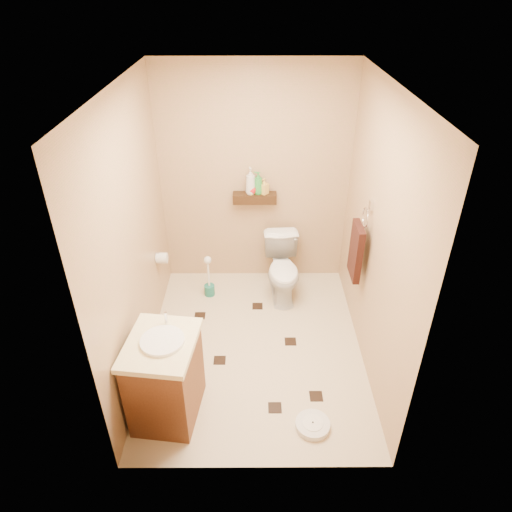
{
  "coord_description": "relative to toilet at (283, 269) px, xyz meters",
  "views": [
    {
      "loc": [
        -0.01,
        -3.23,
        3.07
      ],
      "look_at": [
        0.01,
        0.25,
        0.87
      ],
      "focal_mm": 32.0,
      "sensor_mm": 36.0,
      "label": 1
    }
  ],
  "objects": [
    {
      "name": "vanity",
      "position": [
        -1.0,
        -1.57,
        0.05
      ],
      "size": [
        0.58,
        0.67,
        0.87
      ],
      "rotation": [
        0.0,
        0.0,
        -0.13
      ],
      "color": "brown",
      "rests_on": "ground"
    },
    {
      "name": "toilet",
      "position": [
        0.0,
        0.0,
        0.0
      ],
      "size": [
        0.42,
        0.68,
        0.67
      ],
      "primitive_type": "imported",
      "rotation": [
        0.0,
        0.0,
        0.06
      ],
      "color": "white",
      "rests_on": "ground"
    },
    {
      "name": "ceiling",
      "position": [
        -0.3,
        -0.83,
        2.07
      ],
      "size": [
        2.0,
        2.5,
        0.02
      ],
      "primitive_type": "cube",
      "color": "white",
      "rests_on": "wall_back"
    },
    {
      "name": "bottle_b",
      "position": [
        -0.34,
        0.34,
        0.81
      ],
      "size": [
        0.1,
        0.1,
        0.15
      ],
      "primitive_type": "imported",
      "rotation": [
        0.0,
        0.0,
        0.72
      ],
      "color": "#FBFB34",
      "rests_on": "wall_shelf"
    },
    {
      "name": "bottle_d",
      "position": [
        -0.27,
        0.34,
        0.86
      ],
      "size": [
        0.1,
        0.1,
        0.24
      ],
      "primitive_type": "imported",
      "rotation": [
        0.0,
        0.0,
        4.62
      ],
      "color": "#2E8A38",
      "rests_on": "wall_shelf"
    },
    {
      "name": "bottle_e",
      "position": [
        -0.21,
        0.34,
        0.82
      ],
      "size": [
        0.11,
        0.11,
        0.17
      ],
      "primitive_type": "imported",
      "rotation": [
        0.0,
        0.0,
        5.52
      ],
      "color": "gold",
      "rests_on": "wall_shelf"
    },
    {
      "name": "towel_ring",
      "position": [
        0.61,
        -0.58,
        0.61
      ],
      "size": [
        0.12,
        0.3,
        0.76
      ],
      "color": "silver",
      "rests_on": "wall_right"
    },
    {
      "name": "wall_right",
      "position": [
        0.7,
        -0.83,
        0.87
      ],
      "size": [
        0.04,
        2.5,
        2.4
      ],
      "primitive_type": "cube",
      "color": "tan",
      "rests_on": "ground"
    },
    {
      "name": "bathroom_scale",
      "position": [
        0.15,
        -1.74,
        -0.31
      ],
      "size": [
        0.33,
        0.33,
        0.06
      ],
      "rotation": [
        0.0,
        0.0,
        -0.21
      ],
      "color": "silver",
      "rests_on": "ground"
    },
    {
      "name": "wall_shelf",
      "position": [
        -0.3,
        0.34,
        0.69
      ],
      "size": [
        0.46,
        0.14,
        0.1
      ],
      "primitive_type": "cube",
      "color": "#32200D",
      "rests_on": "wall_back"
    },
    {
      "name": "bottle_a",
      "position": [
        -0.35,
        0.34,
        0.88
      ],
      "size": [
        0.12,
        0.12,
        0.28
      ],
      "primitive_type": "imported",
      "rotation": [
        0.0,
        0.0,
        3.3
      ],
      "color": "beige",
      "rests_on": "wall_shelf"
    },
    {
      "name": "wall_front",
      "position": [
        -0.3,
        -2.08,
        0.87
      ],
      "size": [
        2.0,
        0.04,
        2.4
      ],
      "primitive_type": "cube",
      "color": "tan",
      "rests_on": "ground"
    },
    {
      "name": "toilet_paper",
      "position": [
        -1.24,
        -0.18,
        0.27
      ],
      "size": [
        0.12,
        0.11,
        0.12
      ],
      "color": "silver",
      "rests_on": "wall_left"
    },
    {
      "name": "toilet_brush",
      "position": [
        -0.81,
        0.0,
        -0.16
      ],
      "size": [
        0.11,
        0.11,
        0.5
      ],
      "color": "#1B6E5F",
      "rests_on": "ground"
    },
    {
      "name": "wall_left",
      "position": [
        -1.3,
        -0.83,
        0.87
      ],
      "size": [
        0.04,
        2.5,
        2.4
      ],
      "primitive_type": "cube",
      "color": "tan",
      "rests_on": "ground"
    },
    {
      "name": "ground",
      "position": [
        -0.3,
        -0.83,
        -0.33
      ],
      "size": [
        2.5,
        2.5,
        0.0
      ],
      "primitive_type": "plane",
      "color": "beige",
      "rests_on": "ground"
    },
    {
      "name": "floor_accents",
      "position": [
        -0.28,
        -0.89,
        -0.33
      ],
      "size": [
        1.2,
        1.45,
        0.01
      ],
      "color": "black",
      "rests_on": "ground"
    },
    {
      "name": "wall_back",
      "position": [
        -0.3,
        0.42,
        0.87
      ],
      "size": [
        2.0,
        0.04,
        2.4
      ],
      "primitive_type": "cube",
      "color": "tan",
      "rests_on": "ground"
    },
    {
      "name": "bottle_c",
      "position": [
        -0.34,
        0.34,
        0.81
      ],
      "size": [
        0.14,
        0.14,
        0.14
      ],
      "primitive_type": "imported",
      "rotation": [
        0.0,
        0.0,
        5.98
      ],
      "color": "red",
      "rests_on": "wall_shelf"
    }
  ]
}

